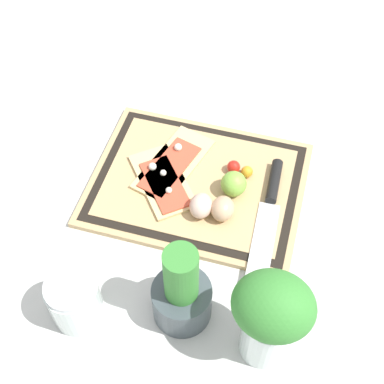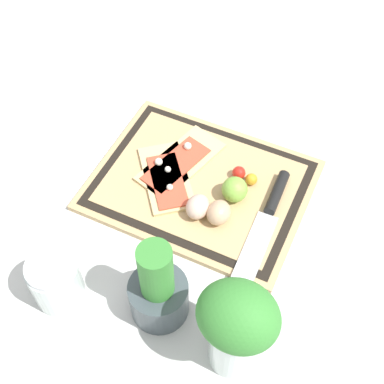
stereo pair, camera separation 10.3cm
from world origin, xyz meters
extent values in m
plane|color=silver|center=(0.00, 0.00, 0.00)|extent=(6.00, 6.00, 0.00)
cube|color=tan|center=(0.00, 0.00, 0.01)|extent=(0.42, 0.32, 0.01)
cube|color=black|center=(0.00, 0.00, 0.01)|extent=(0.40, 0.30, 0.00)
cube|color=tan|center=(0.00, 0.00, 0.01)|extent=(0.36, 0.27, 0.00)
cube|color=#DBBC7F|center=(0.06, -0.03, 0.02)|extent=(0.13, 0.21, 0.01)
cube|color=#D14C33|center=(0.06, -0.01, 0.02)|extent=(0.10, 0.16, 0.00)
sphere|color=silver|center=(0.06, -0.06, 0.03)|extent=(0.02, 0.02, 0.02)
sphere|color=silver|center=(0.07, 0.01, 0.03)|extent=(0.01, 0.01, 0.01)
cube|color=#DBBC7F|center=(0.07, 0.02, 0.02)|extent=(0.17, 0.19, 0.01)
cube|color=#D14C33|center=(0.06, 0.03, 0.02)|extent=(0.13, 0.14, 0.00)
sphere|color=silver|center=(0.09, 0.00, 0.03)|extent=(0.02, 0.02, 0.02)
sphere|color=silver|center=(0.04, 0.05, 0.03)|extent=(0.01, 0.01, 0.01)
cube|color=silver|center=(-0.15, 0.11, 0.02)|extent=(0.05, 0.18, 0.00)
cylinder|color=black|center=(-0.15, -0.03, 0.03)|extent=(0.03, 0.10, 0.02)
ellipsoid|color=tan|center=(-0.07, 0.07, 0.04)|extent=(0.04, 0.05, 0.04)
ellipsoid|color=beige|center=(-0.03, 0.07, 0.04)|extent=(0.04, 0.05, 0.04)
sphere|color=#7FB742|center=(-0.07, 0.01, 0.04)|extent=(0.05, 0.05, 0.05)
sphere|color=red|center=(-0.06, -0.04, 0.03)|extent=(0.03, 0.03, 0.03)
sphere|color=gold|center=(-0.09, -0.04, 0.03)|extent=(0.02, 0.02, 0.02)
cylinder|color=#3D474C|center=(-0.05, 0.27, 0.04)|extent=(0.10, 0.10, 0.08)
cylinder|color=#388433|center=(-0.05, 0.27, 0.11)|extent=(0.05, 0.05, 0.15)
cylinder|color=silver|center=(0.12, 0.32, 0.05)|extent=(0.09, 0.09, 0.09)
cylinder|color=#D16023|center=(0.12, 0.32, 0.02)|extent=(0.08, 0.08, 0.03)
cylinder|color=silver|center=(0.12, 0.32, 0.10)|extent=(0.08, 0.08, 0.01)
cylinder|color=silver|center=(-0.19, 0.29, 0.05)|extent=(0.08, 0.08, 0.11)
ellipsoid|color=#388433|center=(-0.19, 0.29, 0.16)|extent=(0.12, 0.11, 0.10)
camera|label=1|loc=(-0.16, 0.63, 0.86)|focal=50.00mm
camera|label=2|loc=(-0.26, 0.59, 0.86)|focal=50.00mm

